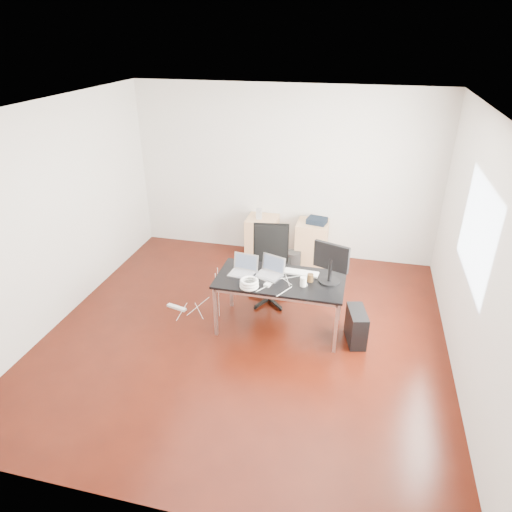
% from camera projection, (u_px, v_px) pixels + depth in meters
% --- Properties ---
extents(room_shell, '(5.00, 5.00, 5.00)m').
position_uv_depth(room_shell, '(248.00, 234.00, 5.26)').
color(room_shell, '#340D05').
rests_on(room_shell, ground).
extents(desk, '(1.60, 0.80, 0.73)m').
position_uv_depth(desk, '(280.00, 282.00, 5.72)').
color(desk, black).
rests_on(desk, ground).
extents(office_chair, '(0.54, 0.56, 1.08)m').
position_uv_depth(office_chair, '(270.00, 261.00, 6.41)').
color(office_chair, black).
rests_on(office_chair, ground).
extents(filing_cabinet_left, '(0.50, 0.50, 0.70)m').
position_uv_depth(filing_cabinet_left, '(262.00, 237.00, 7.74)').
color(filing_cabinet_left, tan).
rests_on(filing_cabinet_left, ground).
extents(filing_cabinet_right, '(0.50, 0.50, 0.70)m').
position_uv_depth(filing_cabinet_right, '(312.00, 242.00, 7.56)').
color(filing_cabinet_right, tan).
rests_on(filing_cabinet_right, ground).
extents(pc_tower, '(0.30, 0.48, 0.44)m').
position_uv_depth(pc_tower, '(356.00, 326.00, 5.66)').
color(pc_tower, black).
rests_on(pc_tower, ground).
extents(wastebasket, '(0.29, 0.29, 0.28)m').
position_uv_depth(wastebasket, '(293.00, 260.00, 7.44)').
color(wastebasket, black).
rests_on(wastebasket, ground).
extents(power_strip, '(0.31, 0.13, 0.04)m').
position_uv_depth(power_strip, '(177.00, 307.00, 6.41)').
color(power_strip, white).
rests_on(power_strip, ground).
extents(laptop_left, '(0.36, 0.29, 0.23)m').
position_uv_depth(laptop_left, '(244.00, 269.00, 5.80)').
color(laptop_left, silver).
rests_on(laptop_left, desk).
extents(laptop_right, '(0.40, 0.35, 0.23)m').
position_uv_depth(laptop_right, '(270.00, 271.00, 5.77)').
color(laptop_right, silver).
rests_on(laptop_right, desk).
extents(monitor, '(0.44, 0.26, 0.51)m').
position_uv_depth(monitor, '(331.00, 261.00, 5.52)').
color(monitor, black).
rests_on(monitor, desk).
extents(keyboard, '(0.45, 0.17, 0.02)m').
position_uv_depth(keyboard, '(301.00, 273.00, 5.81)').
color(keyboard, white).
rests_on(keyboard, desk).
extents(cup_white, '(0.11, 0.11, 0.12)m').
position_uv_depth(cup_white, '(303.00, 282.00, 5.52)').
color(cup_white, white).
rests_on(cup_white, desk).
extents(cup_brown, '(0.10, 0.10, 0.10)m').
position_uv_depth(cup_brown, '(310.00, 278.00, 5.62)').
color(cup_brown, '#553A1D').
rests_on(cup_brown, desk).
extents(cable_coil, '(0.24, 0.24, 0.11)m').
position_uv_depth(cable_coil, '(249.00, 283.00, 5.49)').
color(cable_coil, white).
rests_on(cable_coil, desk).
extents(power_adapter, '(0.09, 0.09, 0.03)m').
position_uv_depth(power_adapter, '(267.00, 285.00, 5.54)').
color(power_adapter, white).
rests_on(power_adapter, desk).
extents(speaker, '(0.10, 0.09, 0.18)m').
position_uv_depth(speaker, '(259.00, 214.00, 7.51)').
color(speaker, '#9E9E9E').
rests_on(speaker, filing_cabinet_left).
extents(navy_garment, '(0.34, 0.30, 0.09)m').
position_uv_depth(navy_garment, '(317.00, 221.00, 7.36)').
color(navy_garment, black).
rests_on(navy_garment, filing_cabinet_right).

